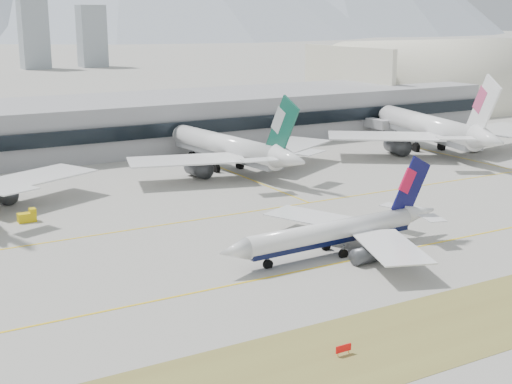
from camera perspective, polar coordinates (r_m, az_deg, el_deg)
ground at (r=120.59m, az=3.55°, el=-5.35°), size 3000.00×3000.00×0.00m
taxiing_airliner at (r=122.98m, az=6.62°, el=-3.20°), size 46.16×40.12×15.51m
widebody_cathay at (r=186.50m, az=-2.08°, el=3.47°), size 62.15×61.22×22.30m
widebody_china_air at (r=220.16m, az=13.89°, el=4.90°), size 69.68×69.29×25.42m
terminal at (r=221.37m, az=-12.97°, el=5.19°), size 280.00×43.10×15.00m
hangar at (r=318.90m, az=13.64°, el=6.40°), size 91.00×60.00×60.00m
hold_sign_left at (r=88.25m, az=7.01°, el=-12.32°), size 2.20×0.15×1.35m
gse_b at (r=148.33m, az=-17.80°, el=-1.89°), size 3.55×2.00×2.60m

